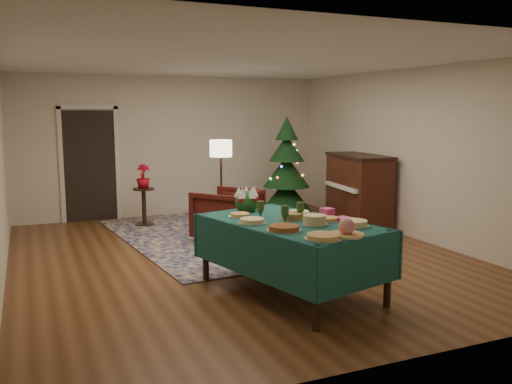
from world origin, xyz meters
name	(u,v)px	position (x,y,z in m)	size (l,w,h in m)	color
room_shell	(239,161)	(0.00, 0.00, 1.35)	(7.00, 7.00, 7.00)	#593319
doorway	(90,162)	(-1.60, 3.48, 1.10)	(1.08, 0.04, 2.16)	black
rug	(227,235)	(0.30, 1.34, 0.01)	(3.20, 4.20, 0.02)	#14174E
buffet_table	(291,236)	(-0.03, -1.64, 0.65)	(1.72, 2.34, 0.82)	black
platter_0	(323,237)	(-0.12, -2.50, 0.84)	(0.37, 0.37, 0.05)	silver
platter_1	(346,229)	(0.16, -2.47, 0.89)	(0.36, 0.36, 0.18)	silver
platter_2	(354,224)	(0.47, -2.12, 0.85)	(0.33, 0.33, 0.07)	silver
platter_3	(284,228)	(-0.30, -2.02, 0.84)	(0.37, 0.37, 0.06)	silver
platter_4	(315,220)	(0.12, -1.90, 0.87)	(0.29, 0.29, 0.11)	silver
platter_5	(327,219)	(0.35, -1.76, 0.84)	(0.30, 0.30, 0.05)	silver
platter_6	(252,221)	(-0.46, -1.55, 0.84)	(0.31, 0.31, 0.06)	silver
platter_7	(292,216)	(0.04, -1.54, 0.85)	(0.30, 0.30, 0.08)	silver
platter_8	(299,213)	(0.24, -1.31, 0.84)	(0.28, 0.28, 0.05)	silver
platter_9	(240,215)	(-0.45, -1.16, 0.84)	(0.26, 0.26, 0.05)	silver
goblet_0	(261,209)	(-0.24, -1.28, 0.92)	(0.09, 0.09, 0.19)	#2D471E
goblet_1	(300,210)	(0.15, -1.53, 0.92)	(0.09, 0.09, 0.19)	#2D471E
goblet_2	(285,214)	(-0.11, -1.65, 0.92)	(0.09, 0.09, 0.19)	#2D471E
napkin_stack	(343,219)	(0.52, -1.83, 0.84)	(0.16, 0.16, 0.04)	#E43F9F
gift_box	(327,213)	(0.46, -1.58, 0.87)	(0.13, 0.13, 0.11)	#D43B7C
centerpiece	(247,200)	(-0.24, -0.85, 0.96)	(0.29, 0.30, 0.34)	#1E4C1E
armchair	(228,212)	(0.18, 0.98, 0.45)	(0.88, 0.83, 0.91)	#45140E
floor_lamp	(221,154)	(0.34, 1.73, 1.31)	(0.38, 0.38, 1.55)	#A57F3F
side_table	(144,207)	(-0.79, 2.65, 0.33)	(0.38, 0.38, 0.67)	black
potted_plant	(143,182)	(-0.79, 2.65, 0.79)	(0.24, 0.42, 0.24)	#AC0C1B
christmas_tree	(286,174)	(1.78, 2.14, 0.87)	(1.31, 1.31, 1.93)	black
piano	(358,192)	(2.67, 1.08, 0.63)	(0.87, 1.55, 1.28)	black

